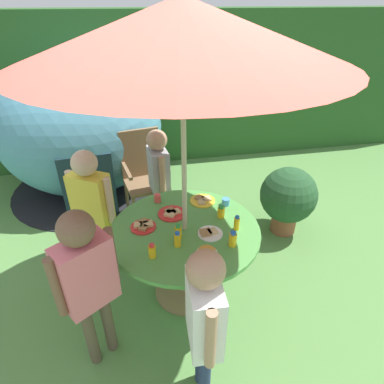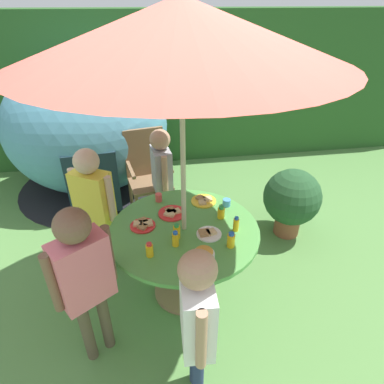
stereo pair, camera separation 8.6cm
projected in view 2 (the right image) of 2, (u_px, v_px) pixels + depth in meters
ground_plane at (185, 291)px, 2.88m from camera, size 10.00×10.00×0.02m
hedge_backdrop at (157, 88)px, 4.87m from camera, size 9.00×0.70×2.12m
garden_table at (184, 243)px, 2.59m from camera, size 1.18×1.18×0.70m
patio_umbrella at (181, 31)px, 1.79m from camera, size 1.98×1.98×2.27m
wooden_chair at (148, 171)px, 3.63m from camera, size 0.52×0.51×1.03m
dome_tent at (88, 128)px, 4.06m from camera, size 2.25×2.25×1.67m
potted_plant at (292, 199)px, 3.36m from camera, size 0.59×0.59×0.76m
child_in_grey_shirt at (162, 170)px, 3.24m from camera, size 0.20×0.40×1.18m
child_in_yellow_shirt at (93, 197)px, 2.74m from camera, size 0.37×0.32×1.23m
child_in_pink_shirt at (83, 271)px, 1.98m from camera, size 0.37×0.33×1.26m
child_in_white_shirt at (197, 314)px, 1.76m from camera, size 0.20×0.41×1.20m
snack_bowl at (204, 254)px, 2.20m from camera, size 0.15×0.15×0.09m
plate_back_edge at (143, 225)px, 2.53m from camera, size 0.20×0.20×0.03m
plate_front_edge at (172, 213)px, 2.67m from camera, size 0.23×0.23×0.03m
plate_near_right at (208, 233)px, 2.44m from camera, size 0.19×0.19×0.03m
plate_center_front at (204, 201)px, 2.83m from camera, size 0.22×0.22×0.03m
juice_bottle_near_left at (150, 250)px, 2.22m from camera, size 0.05×0.05×0.11m
juice_bottle_far_left at (236, 224)px, 2.46m from camera, size 0.04×0.04×0.12m
juice_bottle_far_right at (177, 232)px, 2.39m from camera, size 0.05×0.05×0.12m
juice_bottle_center_back at (175, 239)px, 2.31m from camera, size 0.05×0.05×0.12m
juice_bottle_mid_left at (231, 240)px, 2.30m from camera, size 0.06×0.06×0.12m
juice_bottle_mid_right at (221, 213)px, 2.61m from camera, size 0.06×0.06×0.11m
cup_near at (227, 203)px, 2.77m from camera, size 0.07×0.07×0.06m
cup_far at (159, 197)px, 2.83m from camera, size 0.06×0.06×0.07m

